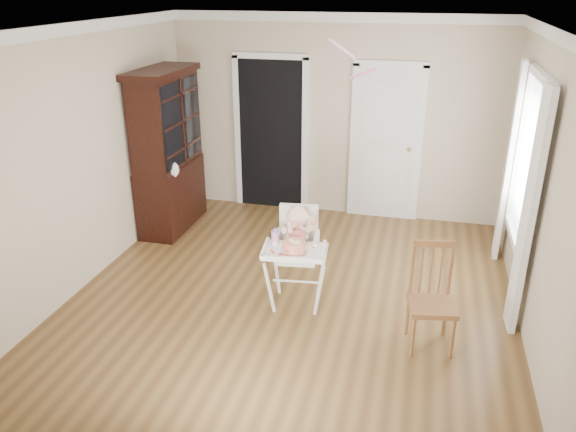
% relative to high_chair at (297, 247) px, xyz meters
% --- Properties ---
extents(floor, '(5.00, 5.00, 0.00)m').
position_rel_high_chair_xyz_m(floor, '(-0.07, 0.08, -0.65)').
color(floor, '#543A1D').
rests_on(floor, ground).
extents(ceiling, '(5.00, 5.00, 0.00)m').
position_rel_high_chair_xyz_m(ceiling, '(-0.07, 0.08, 2.05)').
color(ceiling, white).
rests_on(ceiling, wall_back).
extents(wall_back, '(4.50, 0.00, 4.50)m').
position_rel_high_chair_xyz_m(wall_back, '(-0.07, 2.58, 0.70)').
color(wall_back, beige).
rests_on(wall_back, floor).
extents(wall_left, '(0.00, 5.00, 5.00)m').
position_rel_high_chair_xyz_m(wall_left, '(-2.32, 0.08, 0.70)').
color(wall_left, beige).
rests_on(wall_left, floor).
extents(wall_right, '(0.00, 5.00, 5.00)m').
position_rel_high_chair_xyz_m(wall_right, '(2.18, 0.08, 0.70)').
color(wall_right, beige).
rests_on(wall_right, floor).
extents(crown_molding, '(4.50, 5.00, 0.12)m').
position_rel_high_chair_xyz_m(crown_molding, '(-0.07, 0.08, 1.99)').
color(crown_molding, white).
rests_on(crown_molding, ceiling).
extents(doorway, '(1.06, 0.05, 2.22)m').
position_rel_high_chair_xyz_m(doorway, '(-0.97, 2.57, 0.46)').
color(doorway, black).
rests_on(doorway, wall_back).
extents(closet_door, '(0.96, 0.09, 2.13)m').
position_rel_high_chair_xyz_m(closet_door, '(0.63, 2.56, 0.38)').
color(closet_door, white).
rests_on(closet_door, wall_back).
extents(window_right, '(0.13, 1.84, 2.30)m').
position_rel_high_chair_xyz_m(window_right, '(2.11, 0.88, 0.64)').
color(window_right, white).
rests_on(window_right, wall_right).
extents(high_chair, '(0.67, 0.80, 1.05)m').
position_rel_high_chair_xyz_m(high_chair, '(0.00, 0.00, 0.00)').
color(high_chair, white).
rests_on(high_chair, floor).
extents(baby, '(0.33, 0.25, 0.49)m').
position_rel_high_chair_xyz_m(baby, '(-0.00, 0.03, 0.16)').
color(baby, beige).
rests_on(baby, high_chair).
extents(cake, '(0.26, 0.26, 0.12)m').
position_rel_high_chair_xyz_m(cake, '(0.04, -0.28, 0.14)').
color(cake, silver).
rests_on(cake, high_chair).
extents(sippy_cup, '(0.07, 0.07, 0.18)m').
position_rel_high_chair_xyz_m(sippy_cup, '(-0.18, -0.15, 0.16)').
color(sippy_cup, '#CD7DA8').
rests_on(sippy_cup, high_chair).
extents(china_cabinet, '(0.55, 1.23, 2.08)m').
position_rel_high_chair_xyz_m(china_cabinet, '(-2.06, 1.54, 0.40)').
color(china_cabinet, black).
rests_on(china_cabinet, floor).
extents(dining_chair, '(0.46, 0.46, 0.97)m').
position_rel_high_chair_xyz_m(dining_chair, '(1.31, -0.39, -0.19)').
color(dining_chair, brown).
rests_on(dining_chair, floor).
extents(streamer, '(0.34, 0.39, 0.15)m').
position_rel_high_chair_xyz_m(streamer, '(0.24, 0.86, 1.80)').
color(streamer, pink).
rests_on(streamer, ceiling).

